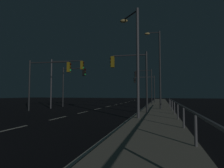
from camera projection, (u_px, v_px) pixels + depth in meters
ground_plane at (100, 109)px, 20.41m from camera, size 112.00×112.00×0.00m
sidewalk_right at (158, 109)px, 18.69m from camera, size 2.91×77.00×0.14m
lane_markings_center at (108, 106)px, 23.78m from camera, size 0.14×50.00×0.01m
lane_edge_line at (146, 106)px, 23.95m from camera, size 0.14×53.00×0.01m
traffic_light_near_right at (145, 84)px, 32.06m from camera, size 3.77×0.46×4.82m
traffic_light_far_right at (48, 75)px, 17.41m from camera, size 4.34×0.81×5.02m
traffic_light_far_center at (144, 80)px, 28.83m from camera, size 2.86×0.34×5.57m
traffic_light_overhead_east at (65, 74)px, 20.47m from camera, size 3.95×0.78×5.71m
traffic_light_mid_right at (130, 70)px, 15.12m from camera, size 3.21×0.49×5.07m
traffic_light_near_left at (73, 79)px, 22.83m from camera, size 3.51×0.74×5.18m
street_lamp_far_end at (158, 63)px, 18.48m from camera, size 1.63×0.47×8.12m
street_lamp_median at (135, 52)px, 11.71m from camera, size 1.52×1.45×7.11m
barrier_fence at (178, 107)px, 10.75m from camera, size 0.09×23.22×0.98m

